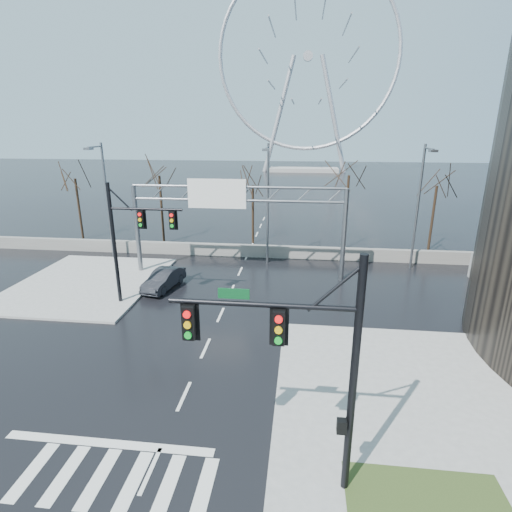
# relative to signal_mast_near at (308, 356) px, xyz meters

# --- Properties ---
(ground) EXTENTS (260.00, 260.00, 0.00)m
(ground) POSITION_rel_signal_mast_near_xyz_m (-5.14, 4.04, -4.87)
(ground) COLOR black
(ground) RESTS_ON ground
(sidewalk_right_ext) EXTENTS (12.00, 10.00, 0.15)m
(sidewalk_right_ext) POSITION_rel_signal_mast_near_xyz_m (4.86, 6.04, -4.80)
(sidewalk_right_ext) COLOR gray
(sidewalk_right_ext) RESTS_ON ground
(sidewalk_far) EXTENTS (10.00, 12.00, 0.15)m
(sidewalk_far) POSITION_rel_signal_mast_near_xyz_m (-16.14, 16.04, -4.80)
(sidewalk_far) COLOR gray
(sidewalk_far) RESTS_ON ground
(barrier_wall) EXTENTS (52.00, 0.50, 1.10)m
(barrier_wall) POSITION_rel_signal_mast_near_xyz_m (-5.14, 24.04, -4.32)
(barrier_wall) COLOR slate
(barrier_wall) RESTS_ON ground
(signal_mast_near) EXTENTS (5.52, 0.41, 8.00)m
(signal_mast_near) POSITION_rel_signal_mast_near_xyz_m (0.00, 0.00, 0.00)
(signal_mast_near) COLOR black
(signal_mast_near) RESTS_ON ground
(signal_mast_far) EXTENTS (4.72, 0.41, 8.00)m
(signal_mast_far) POSITION_rel_signal_mast_near_xyz_m (-11.01, 13.00, -0.04)
(signal_mast_far) COLOR black
(signal_mast_far) RESTS_ON ground
(sign_gantry) EXTENTS (16.36, 0.40, 7.60)m
(sign_gantry) POSITION_rel_signal_mast_near_xyz_m (-5.52, 19.00, 0.31)
(sign_gantry) COLOR slate
(sign_gantry) RESTS_ON ground
(streetlight_left) EXTENTS (0.50, 2.55, 10.00)m
(streetlight_left) POSITION_rel_signal_mast_near_xyz_m (-17.14, 22.20, 1.01)
(streetlight_left) COLOR slate
(streetlight_left) RESTS_ON ground
(streetlight_mid) EXTENTS (0.50, 2.55, 10.00)m
(streetlight_mid) POSITION_rel_signal_mast_near_xyz_m (-3.14, 22.20, 1.01)
(streetlight_mid) COLOR slate
(streetlight_mid) RESTS_ON ground
(streetlight_right) EXTENTS (0.50, 2.55, 10.00)m
(streetlight_right) POSITION_rel_signal_mast_near_xyz_m (8.86, 22.20, 1.01)
(streetlight_right) COLOR slate
(streetlight_right) RESTS_ON ground
(tree_far_left) EXTENTS (3.50, 3.50, 7.00)m
(tree_far_left) POSITION_rel_signal_mast_near_xyz_m (-23.14, 28.04, 0.70)
(tree_far_left) COLOR black
(tree_far_left) RESTS_ON ground
(tree_left) EXTENTS (3.75, 3.75, 7.50)m
(tree_left) POSITION_rel_signal_mast_near_xyz_m (-14.14, 27.54, 1.10)
(tree_left) COLOR black
(tree_left) RESTS_ON ground
(tree_center) EXTENTS (3.25, 3.25, 6.50)m
(tree_center) POSITION_rel_signal_mast_near_xyz_m (-5.14, 28.54, 0.30)
(tree_center) COLOR black
(tree_center) RESTS_ON ground
(tree_right) EXTENTS (3.90, 3.90, 7.80)m
(tree_right) POSITION_rel_signal_mast_near_xyz_m (3.86, 27.54, 1.34)
(tree_right) COLOR black
(tree_right) RESTS_ON ground
(tree_far_right) EXTENTS (3.40, 3.40, 6.80)m
(tree_far_right) POSITION_rel_signal_mast_near_xyz_m (11.86, 28.04, 0.54)
(tree_far_right) COLOR black
(tree_far_right) RESTS_ON ground
(ferris_wheel) EXTENTS (45.00, 6.00, 50.91)m
(ferris_wheel) POSITION_rel_signal_mast_near_xyz_m (-0.14, 99.04, 21.26)
(ferris_wheel) COLOR gray
(ferris_wheel) RESTS_ON ground
(car) EXTENTS (2.26, 4.41, 1.38)m
(car) POSITION_rel_signal_mast_near_xyz_m (-10.09, 15.84, -4.18)
(car) COLOR black
(car) RESTS_ON ground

